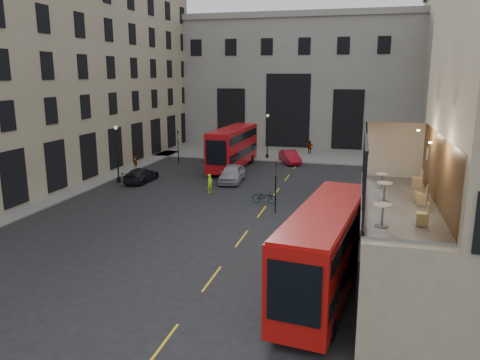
% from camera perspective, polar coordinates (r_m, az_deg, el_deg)
% --- Properties ---
extents(ground, '(140.00, 140.00, 0.00)m').
position_cam_1_polar(ground, '(23.31, 1.36, -12.46)').
color(ground, black).
rests_on(ground, ground).
extents(host_frontage, '(3.00, 11.00, 4.50)m').
position_cam_1_polar(host_frontage, '(22.00, 18.30, -8.36)').
color(host_frontage, tan).
rests_on(host_frontage, ground).
extents(cafe_floor, '(3.00, 10.00, 0.10)m').
position_cam_1_polar(cafe_floor, '(21.30, 18.73, -2.57)').
color(cafe_floor, slate).
rests_on(cafe_floor, host_frontage).
extents(building_left, '(14.60, 50.60, 22.00)m').
position_cam_1_polar(building_left, '(51.50, -24.19, 13.31)').
color(building_left, tan).
rests_on(building_left, ground).
extents(gateway, '(35.00, 10.60, 18.00)m').
position_cam_1_polar(gateway, '(69.22, 6.58, 12.25)').
color(gateway, gray).
rests_on(gateway, ground).
extents(pavement_far, '(40.00, 12.00, 0.12)m').
position_cam_1_polar(pavement_far, '(60.33, 4.07, 3.33)').
color(pavement_far, slate).
rests_on(pavement_far, ground).
extents(pavement_left, '(8.00, 48.00, 0.12)m').
position_cam_1_polar(pavement_left, '(43.28, -24.21, -1.56)').
color(pavement_left, slate).
rests_on(pavement_left, ground).
extents(traffic_light_near, '(0.16, 0.20, 3.80)m').
position_cam_1_polar(traffic_light_near, '(33.89, 4.38, -0.06)').
color(traffic_light_near, black).
rests_on(traffic_light_near, ground).
extents(traffic_light_far, '(0.16, 0.20, 3.80)m').
position_cam_1_polar(traffic_light_far, '(52.94, -7.56, 4.52)').
color(traffic_light_far, black).
rests_on(traffic_light_far, ground).
extents(street_lamp_a, '(0.36, 0.36, 5.33)m').
position_cam_1_polar(street_lamp_a, '(44.90, -14.72, 2.69)').
color(street_lamp_a, black).
rests_on(street_lamp_a, ground).
extents(street_lamp_b, '(0.36, 0.36, 5.33)m').
position_cam_1_polar(street_lamp_b, '(56.10, 3.35, 5.04)').
color(street_lamp_b, black).
rests_on(street_lamp_b, ground).
extents(bus_near, '(3.71, 10.72, 4.19)m').
position_cam_1_polar(bus_near, '(21.62, 10.35, -7.98)').
color(bus_near, '#AE0E0C').
rests_on(bus_near, ground).
extents(bus_far, '(2.82, 11.03, 4.38)m').
position_cam_1_polar(bus_far, '(50.03, -0.86, 4.19)').
color(bus_far, '#B00C11').
rests_on(bus_far, ground).
extents(car_a, '(2.27, 4.97, 1.65)m').
position_cam_1_polar(car_a, '(43.85, -0.98, 0.79)').
color(car_a, '#A1A3AA').
rests_on(car_a, ground).
extents(car_b, '(3.25, 4.67, 1.46)m').
position_cam_1_polar(car_b, '(53.49, 6.09, 2.80)').
color(car_b, maroon).
rests_on(car_b, ground).
extents(car_c, '(1.96, 4.64, 1.34)m').
position_cam_1_polar(car_c, '(44.94, -11.94, 0.60)').
color(car_c, black).
rests_on(car_c, ground).
extents(bicycle, '(1.95, 0.82, 1.00)m').
position_cam_1_polar(bicycle, '(36.90, 2.99, -2.06)').
color(bicycle, gray).
rests_on(bicycle, ground).
extents(cyclist, '(0.56, 0.69, 1.62)m').
position_cam_1_polar(cyclist, '(40.05, -3.68, -0.42)').
color(cyclist, '#C1FF1A').
rests_on(cyclist, ground).
extents(pedestrian_a, '(1.02, 0.93, 1.71)m').
position_cam_1_polar(pedestrian_a, '(53.75, -4.26, 3.02)').
color(pedestrian_a, gray).
rests_on(pedestrian_a, ground).
extents(pedestrian_b, '(1.29, 1.13, 1.74)m').
position_cam_1_polar(pedestrian_b, '(59.75, -0.11, 4.06)').
color(pedestrian_b, gray).
rests_on(pedestrian_b, ground).
extents(pedestrian_c, '(1.04, 0.45, 1.77)m').
position_cam_1_polar(pedestrian_c, '(59.71, 8.51, 3.93)').
color(pedestrian_c, gray).
rests_on(pedestrian_c, ground).
extents(pedestrian_d, '(1.13, 1.10, 1.96)m').
position_cam_1_polar(pedestrian_d, '(54.92, 16.59, 2.87)').
color(pedestrian_d, gray).
rests_on(pedestrian_d, ground).
extents(pedestrian_e, '(0.49, 0.67, 1.69)m').
position_cam_1_polar(pedestrian_e, '(51.64, -12.67, 2.33)').
color(pedestrian_e, gray).
rests_on(pedestrian_e, ground).
extents(cafe_table_near, '(0.66, 0.66, 0.83)m').
position_cam_1_polar(cafe_table_near, '(17.47, 16.99, -3.72)').
color(cafe_table_near, silver).
rests_on(cafe_table_near, cafe_floor).
extents(cafe_table_mid, '(0.66, 0.66, 0.82)m').
position_cam_1_polar(cafe_table_mid, '(20.94, 17.20, -1.04)').
color(cafe_table_mid, silver).
rests_on(cafe_table_mid, cafe_floor).
extents(cafe_table_far, '(0.56, 0.56, 0.70)m').
position_cam_1_polar(cafe_table_far, '(23.36, 16.91, 0.18)').
color(cafe_table_far, white).
rests_on(cafe_table_far, cafe_floor).
extents(cafe_chair_a, '(0.42, 0.42, 0.84)m').
position_cam_1_polar(cafe_chair_a, '(18.23, 21.32, -4.32)').
color(cafe_chair_a, '#CCB975').
rests_on(cafe_chair_a, cafe_floor).
extents(cafe_chair_b, '(0.46, 0.46, 0.76)m').
position_cam_1_polar(cafe_chair_b, '(21.45, 20.96, -1.86)').
color(cafe_chair_b, tan).
rests_on(cafe_chair_b, cafe_floor).
extents(cafe_chair_c, '(0.50, 0.50, 0.84)m').
position_cam_1_polar(cafe_chair_c, '(21.10, 21.34, -2.05)').
color(cafe_chair_c, tan).
rests_on(cafe_chair_c, cafe_floor).
extents(cafe_chair_d, '(0.47, 0.47, 0.86)m').
position_cam_1_polar(cafe_chair_d, '(24.25, 20.79, -0.15)').
color(cafe_chair_d, '#D6B47B').
rests_on(cafe_chair_d, cafe_floor).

